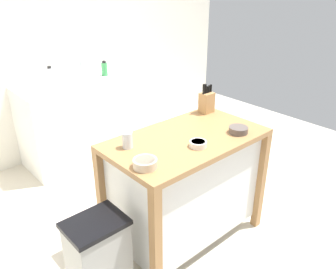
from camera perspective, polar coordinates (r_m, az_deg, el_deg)
ground_plane at (r=3.05m, az=1.83°, el=-15.24°), size 5.93×5.93×0.00m
wall_back at (r=4.09m, az=-18.53°, el=14.44°), size 4.93×0.10×2.60m
kitchen_island at (r=2.69m, az=2.87°, el=-8.07°), size 1.17×0.67×0.90m
knife_block at (r=2.92m, az=6.34°, el=5.35°), size 0.11×0.09×0.25m
bowl_ceramic_wide at (r=2.11m, az=-3.77°, el=-4.70°), size 0.15×0.15×0.05m
bowl_ceramic_small at (r=2.60m, az=11.46°, el=0.77°), size 0.14×0.14×0.05m
bowl_stoneware_deep at (r=2.36m, az=4.95°, el=-1.51°), size 0.12×0.12×0.04m
drinking_cup at (r=2.34m, az=-6.67°, el=-0.92°), size 0.07×0.07×0.11m
trash_bin at (r=2.38m, az=-11.24°, el=-19.70°), size 0.36×0.28×0.63m
sink_counter at (r=4.11m, az=-12.28°, el=2.83°), size 1.56×0.60×0.90m
sink_faucet at (r=4.05m, az=-14.03°, el=10.71°), size 0.02×0.02×0.22m
bottle_dish_soap at (r=4.05m, az=-10.36°, el=10.53°), size 0.07×0.07×0.17m
bottle_hand_soap at (r=3.81m, az=-18.68°, el=8.98°), size 0.06×0.06×0.21m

